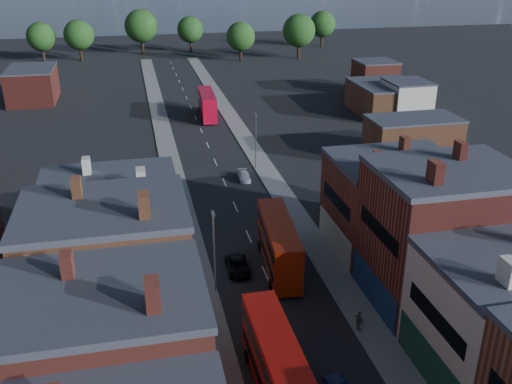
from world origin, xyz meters
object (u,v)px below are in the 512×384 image
bus_0 (276,363)px  bus_2 (207,104)px  ped_3 (359,321)px  car_3 (244,176)px  bus_1 (279,244)px  car_2 (238,266)px

bus_0 → bus_2: 71.47m
bus_2 → bus_0: bearing=-91.4°
bus_0 → ped_3: size_ratio=6.24×
bus_0 → ped_3: 10.07m
bus_0 → bus_2: (5.17, 71.28, -0.03)m
car_3 → ped_3: ped_3 is taller
bus_2 → bus_1: bearing=-88.0°
bus_0 → car_3: size_ratio=3.06×
car_2 → ped_3: size_ratio=2.45×
bus_0 → bus_2: bus_0 is taller
bus_1 → car_2: bus_1 is taller
bus_0 → car_2: 16.88m
bus_1 → bus_2: bus_1 is taller
bus_0 → bus_1: size_ratio=0.96×
ped_3 → car_3: bearing=-14.3°
bus_1 → bus_2: (0.69, 54.76, -0.11)m
car_2 → ped_3: 13.93m
bus_1 → car_2: (-4.02, 0.24, -2.08)m
bus_1 → ped_3: size_ratio=6.53×
bus_1 → bus_0: bearing=-100.2°
car_3 → ped_3: bearing=-82.0°
bus_2 → ped_3: (3.23, -65.97, -1.56)m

